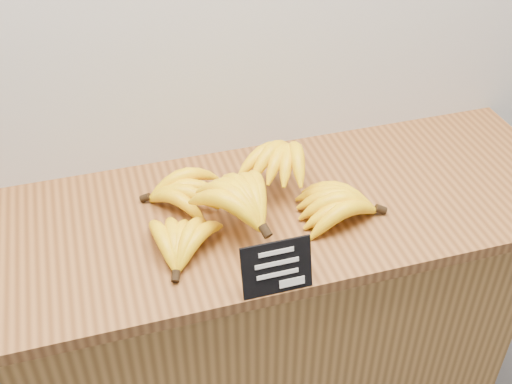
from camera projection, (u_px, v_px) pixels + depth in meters
The scene contains 4 objects.
counter at pixel (251, 343), 1.78m from camera, with size 1.28×0.50×0.90m, color olive.
counter_top at pixel (250, 215), 1.49m from camera, with size 1.58×0.54×0.03m, color brown.
chalkboard_sign at pixel (277, 268), 1.26m from camera, with size 0.14×0.01×0.11m, color black.
banana_pile at pixel (246, 198), 1.42m from camera, with size 0.59×0.40×0.13m.
Camera 1 is at (-0.23, 1.65, 1.88)m, focal length 45.00 mm.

